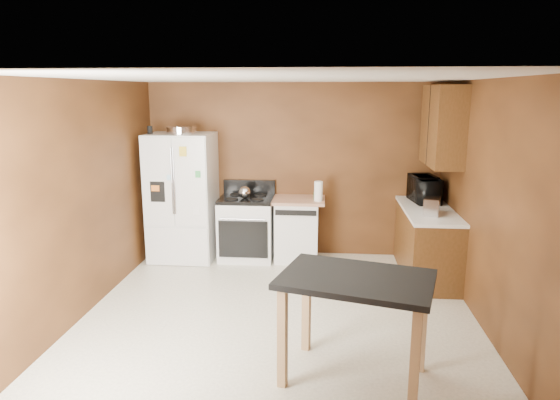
# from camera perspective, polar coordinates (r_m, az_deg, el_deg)

# --- Properties ---
(floor) EXTENTS (4.50, 4.50, 0.00)m
(floor) POSITION_cam_1_polar(r_m,az_deg,el_deg) (5.48, -0.18, -13.36)
(floor) COLOR white
(floor) RESTS_ON ground
(ceiling) EXTENTS (4.50, 4.50, 0.00)m
(ceiling) POSITION_cam_1_polar(r_m,az_deg,el_deg) (4.94, -0.20, 13.78)
(ceiling) COLOR white
(ceiling) RESTS_ON ground
(wall_back) EXTENTS (4.20, 0.00, 4.20)m
(wall_back) POSITION_cam_1_polar(r_m,az_deg,el_deg) (7.27, 1.50, 3.44)
(wall_back) COLOR brown
(wall_back) RESTS_ON ground
(wall_front) EXTENTS (4.20, 0.00, 4.20)m
(wall_front) POSITION_cam_1_polar(r_m,az_deg,el_deg) (2.93, -4.46, -10.36)
(wall_front) COLOR brown
(wall_front) RESTS_ON ground
(wall_left) EXTENTS (0.00, 4.50, 4.50)m
(wall_left) POSITION_cam_1_polar(r_m,az_deg,el_deg) (5.66, -21.87, -0.04)
(wall_left) COLOR brown
(wall_left) RESTS_ON ground
(wall_right) EXTENTS (0.00, 4.50, 4.50)m
(wall_right) POSITION_cam_1_polar(r_m,az_deg,el_deg) (5.30, 23.05, -0.94)
(wall_right) COLOR brown
(wall_right) RESTS_ON ground
(roasting_pan) EXTENTS (0.41, 0.41, 0.10)m
(roasting_pan) POSITION_cam_1_polar(r_m,az_deg,el_deg) (7.05, -11.21, 7.85)
(roasting_pan) COLOR silver
(roasting_pan) RESTS_ON refrigerator
(pen_cup) EXTENTS (0.07, 0.07, 0.11)m
(pen_cup) POSITION_cam_1_polar(r_m,az_deg,el_deg) (7.11, -14.64, 7.75)
(pen_cup) COLOR black
(pen_cup) RESTS_ON refrigerator
(kettle) EXTENTS (0.17, 0.17, 0.17)m
(kettle) POSITION_cam_1_polar(r_m,az_deg,el_deg) (7.00, -4.06, 0.87)
(kettle) COLOR silver
(kettle) RESTS_ON gas_range
(paper_towel) EXTENTS (0.15, 0.15, 0.27)m
(paper_towel) POSITION_cam_1_polar(r_m,az_deg,el_deg) (6.88, 4.42, 1.01)
(paper_towel) COLOR white
(paper_towel) RESTS_ON dishwasher
(green_canister) EXTENTS (0.11, 0.11, 0.10)m
(green_canister) POSITION_cam_1_polar(r_m,az_deg,el_deg) (7.03, 4.24, 0.53)
(green_canister) COLOR green
(green_canister) RESTS_ON dishwasher
(toaster) EXTENTS (0.25, 0.33, 0.21)m
(toaster) POSITION_cam_1_polar(r_m,az_deg,el_deg) (6.35, 16.96, -0.67)
(toaster) COLOR silver
(toaster) RESTS_ON right_cabinets
(microwave) EXTENTS (0.47, 0.63, 0.32)m
(microwave) POSITION_cam_1_polar(r_m,az_deg,el_deg) (7.04, 16.18, 1.08)
(microwave) COLOR black
(microwave) RESTS_ON right_cabinets
(refrigerator) EXTENTS (0.90, 0.80, 1.80)m
(refrigerator) POSITION_cam_1_polar(r_m,az_deg,el_deg) (7.22, -11.08, 0.34)
(refrigerator) COLOR white
(refrigerator) RESTS_ON ground
(gas_range) EXTENTS (0.76, 0.68, 1.10)m
(gas_range) POSITION_cam_1_polar(r_m,az_deg,el_deg) (7.19, -3.81, -3.11)
(gas_range) COLOR white
(gas_range) RESTS_ON ground
(dishwasher) EXTENTS (0.78, 0.63, 0.89)m
(dishwasher) POSITION_cam_1_polar(r_m,az_deg,el_deg) (7.14, 1.95, -3.28)
(dishwasher) COLOR white
(dishwasher) RESTS_ON ground
(right_cabinets) EXTENTS (0.63, 1.58, 2.45)m
(right_cabinets) POSITION_cam_1_polar(r_m,az_deg,el_deg) (6.70, 16.92, -0.85)
(right_cabinets) COLOR brown
(right_cabinets) RESTS_ON ground
(island) EXTENTS (1.38, 1.10, 0.91)m
(island) POSITION_cam_1_polar(r_m,az_deg,el_deg) (4.18, 8.66, -10.45)
(island) COLOR black
(island) RESTS_ON ground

